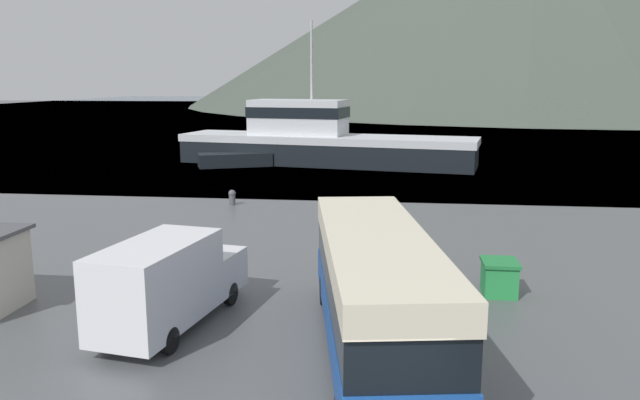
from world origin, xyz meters
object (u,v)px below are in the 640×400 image
at_px(delivery_van, 168,281).
at_px(fishing_boat, 320,141).
at_px(storage_bin, 499,277).
at_px(tour_bus, 376,285).
at_px(small_boat, 235,160).

distance_m(delivery_van, fishing_boat, 35.66).
bearing_deg(storage_bin, fishing_boat, 107.06).
height_order(fishing_boat, storage_bin, fishing_boat).
xyz_separation_m(fishing_boat, storage_bin, (9.72, -31.68, -1.38)).
bearing_deg(delivery_van, tour_bus, 1.22).
relative_size(delivery_van, storage_bin, 4.74).
bearing_deg(small_boat, fishing_boat, 86.79).
distance_m(tour_bus, storage_bin, 6.33).
distance_m(tour_bus, small_boat, 36.45).
height_order(tour_bus, small_boat, tour_bus).
bearing_deg(fishing_boat, storage_bin, 27.50).
distance_m(tour_bus, fishing_boat, 36.99).
xyz_separation_m(delivery_van, small_boat, (-6.73, 33.33, -0.82)).
height_order(delivery_van, fishing_boat, fishing_boat).
bearing_deg(tour_bus, small_boat, 100.69).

